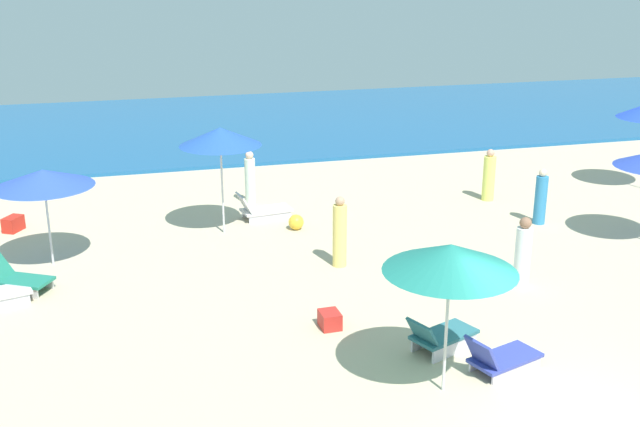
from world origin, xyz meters
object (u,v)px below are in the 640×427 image
(umbrella_4, at_px, (220,137))
(beachgoer_0, at_px, (489,177))
(beachgoer_3, at_px, (541,198))
(beachgoer_5, at_px, (340,234))
(beachgoer_4, at_px, (250,179))
(umbrella_2, at_px, (43,178))
(lounge_chair_3_0, at_px, (440,336))
(cooler_box_2, at_px, (13,224))
(umbrella_3, at_px, (450,258))
(beachgoer_2, at_px, (523,254))
(lounge_chair_2_0, at_px, (17,279))
(lounge_chair_4_0, at_px, (262,209))
(beach_ball_0, at_px, (296,222))
(lounge_chair_3_1, at_px, (500,358))
(cooler_box_1, at_px, (330,320))

(umbrella_4, xyz_separation_m, beachgoer_0, (7.71, 0.78, -1.78))
(beachgoer_3, distance_m, beachgoer_5, 6.03)
(beachgoer_4, bearing_deg, umbrella_2, 96.46)
(umbrella_2, height_order, lounge_chair_3_0, umbrella_2)
(beachgoer_3, relative_size, beachgoer_4, 0.96)
(beachgoer_4, height_order, cooler_box_2, beachgoer_4)
(umbrella_4, height_order, beachgoer_5, umbrella_4)
(umbrella_3, xyz_separation_m, beachgoer_2, (3.29, 3.42, -1.55))
(beachgoer_5, bearing_deg, lounge_chair_2_0, 67.45)
(beachgoer_4, bearing_deg, lounge_chair_4_0, 156.51)
(umbrella_2, distance_m, beachgoer_4, 6.23)
(beach_ball_0, bearing_deg, beachgoer_3, -10.99)
(umbrella_2, bearing_deg, beachgoer_3, -1.63)
(umbrella_3, xyz_separation_m, lounge_chair_3_0, (0.48, 1.22, -1.99))
(beachgoer_2, bearing_deg, beachgoer_0, 53.12)
(umbrella_2, xyz_separation_m, lounge_chair_2_0, (-0.61, -1.32, -1.77))
(umbrella_3, height_order, beachgoer_2, umbrella_3)
(lounge_chair_3_0, xyz_separation_m, umbrella_4, (-2.74, 7.15, 2.19))
(umbrella_2, xyz_separation_m, beachgoer_4, (5.13, 3.30, -1.29))
(lounge_chair_2_0, relative_size, beachgoer_2, 0.96)
(beachgoer_2, height_order, beachgoer_3, beachgoer_2)
(lounge_chair_3_1, distance_m, cooler_box_1, 3.24)
(cooler_box_2, bearing_deg, lounge_chair_4_0, -65.76)
(beachgoer_2, bearing_deg, lounge_chair_4_0, 111.03)
(lounge_chair_3_0, xyz_separation_m, cooler_box_2, (-7.88, 8.68, -0.09))
(umbrella_3, bearing_deg, beachgoer_2, 46.10)
(umbrella_3, xyz_separation_m, beachgoer_3, (5.78, 6.91, -1.58))
(lounge_chair_3_0, height_order, cooler_box_2, lounge_chair_3_0)
(beachgoer_0, bearing_deg, beachgoer_2, 102.90)
(lounge_chair_3_0, relative_size, beachgoer_0, 0.94)
(lounge_chair_2_0, bearing_deg, lounge_chair_3_0, -92.31)
(lounge_chair_2_0, xyz_separation_m, cooler_box_1, (5.78, -3.34, -0.10))
(umbrella_3, relative_size, cooler_box_1, 5.60)
(beachgoer_3, bearing_deg, beach_ball_0, -65.91)
(cooler_box_2, bearing_deg, beachgoer_2, -90.78)
(umbrella_2, bearing_deg, beachgoer_4, 32.75)
(lounge_chair_2_0, bearing_deg, umbrella_2, 5.20)
(beachgoer_4, relative_size, beachgoer_5, 0.94)
(lounge_chair_2_0, height_order, umbrella_3, umbrella_3)
(lounge_chair_2_0, distance_m, lounge_chair_3_0, 8.78)
(umbrella_3, height_order, umbrella_4, umbrella_4)
(beachgoer_5, distance_m, cooler_box_1, 3.13)
(umbrella_3, bearing_deg, lounge_chair_4_0, 96.90)
(lounge_chair_2_0, bearing_deg, beachgoer_5, -63.61)
(lounge_chair_3_1, bearing_deg, cooler_box_2, 23.67)
(beachgoer_5, height_order, beach_ball_0, beachgoer_5)
(beachgoer_2, height_order, cooler_box_1, beachgoer_2)
(lounge_chair_3_0, xyz_separation_m, beachgoer_2, (2.81, 2.20, 0.43))
(umbrella_2, distance_m, cooler_box_1, 7.21)
(beachgoer_3, bearing_deg, cooler_box_2, -67.71)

